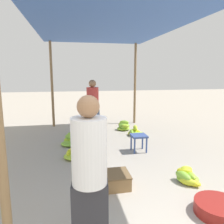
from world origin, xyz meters
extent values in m
cylinder|color=olive|center=(-1.38, 5.79, 1.36)|extent=(0.08, 0.08, 2.72)
cylinder|color=olive|center=(1.38, 5.79, 1.36)|extent=(0.08, 0.08, 2.72)
cube|color=#33569E|center=(0.00, 3.05, 2.74)|extent=(3.17, 5.89, 0.04)
cube|color=#2D2D33|center=(-0.68, 0.43, 0.36)|extent=(0.36, 0.23, 0.72)
cylinder|color=white|center=(-0.68, 0.43, 1.03)|extent=(0.37, 0.37, 0.62)
sphere|color=#9E704C|center=(-0.68, 0.43, 1.44)|extent=(0.20, 0.20, 0.20)
cube|color=#384C84|center=(0.65, 3.02, 0.36)|extent=(0.34, 0.34, 0.04)
cylinder|color=#384C84|center=(0.51, 2.88, 0.17)|extent=(0.04, 0.04, 0.34)
cylinder|color=#384C84|center=(0.78, 2.88, 0.17)|extent=(0.04, 0.04, 0.34)
cylinder|color=#384C84|center=(0.51, 3.15, 0.17)|extent=(0.04, 0.04, 0.34)
cylinder|color=#384C84|center=(0.78, 3.15, 0.17)|extent=(0.04, 0.04, 0.34)
cylinder|color=maroon|center=(0.94, 0.69, 0.08)|extent=(0.59, 0.59, 0.15)
ellipsoid|color=#91BE32|center=(-0.73, 2.87, 0.11)|extent=(0.16, 0.27, 0.13)
ellipsoid|color=#75B337|center=(-0.62, 2.86, 0.07)|extent=(0.17, 0.28, 0.14)
ellipsoid|color=yellow|center=(-0.87, 2.96, 0.10)|extent=(0.22, 0.32, 0.15)
ellipsoid|color=yellow|center=(-0.78, 2.88, 0.21)|extent=(0.24, 0.25, 0.09)
ellipsoid|color=#A1C52F|center=(-0.73, 2.87, 0.05)|extent=(0.55, 0.48, 0.10)
ellipsoid|color=#C2D229|center=(-0.74, 3.85, 0.13)|extent=(0.19, 0.25, 0.10)
ellipsoid|color=#B4CC2C|center=(-0.64, 3.69, 0.09)|extent=(0.17, 0.26, 0.14)
ellipsoid|color=#7AB536|center=(-0.86, 3.73, 0.21)|extent=(0.31, 0.29, 0.12)
ellipsoid|color=#76B337|center=(-0.69, 3.58, 0.08)|extent=(0.25, 0.31, 0.14)
ellipsoid|color=#A2C52F|center=(-0.93, 3.89, 0.08)|extent=(0.24, 0.24, 0.13)
ellipsoid|color=#8FBE32|center=(-0.64, 3.65, 0.07)|extent=(0.23, 0.16, 0.15)
ellipsoid|color=#82B835|center=(-0.83, 3.72, 0.26)|extent=(0.24, 0.20, 0.13)
ellipsoid|color=#7DB636|center=(-0.83, 3.72, 0.05)|extent=(0.51, 0.45, 0.10)
ellipsoid|color=#94BF32|center=(1.02, 1.47, 0.13)|extent=(0.14, 0.25, 0.10)
ellipsoid|color=#7EB735|center=(0.91, 1.51, 0.11)|extent=(0.22, 0.34, 0.15)
ellipsoid|color=yellow|center=(0.99, 1.41, 0.05)|extent=(0.29, 0.33, 0.11)
ellipsoid|color=#C3D229|center=(0.94, 1.40, 0.06)|extent=(0.30, 0.27, 0.12)
ellipsoid|color=#BED02A|center=(0.99, 1.59, 0.17)|extent=(0.22, 0.12, 0.14)
ellipsoid|color=yellow|center=(0.96, 1.57, 0.16)|extent=(0.27, 0.20, 0.11)
ellipsoid|color=#86BA34|center=(1.00, 1.52, 0.05)|extent=(0.36, 0.31, 0.10)
ellipsoid|color=#87BA34|center=(0.78, 4.87, 0.24)|extent=(0.30, 0.19, 0.14)
ellipsoid|color=#C4D329|center=(0.69, 4.95, 0.15)|extent=(0.15, 0.22, 0.14)
ellipsoid|color=#A0C42F|center=(0.76, 4.86, 0.10)|extent=(0.33, 0.29, 0.15)
ellipsoid|color=#A4C62F|center=(0.78, 4.79, 0.16)|extent=(0.29, 0.28, 0.09)
ellipsoid|color=#75B337|center=(0.74, 4.85, 0.16)|extent=(0.31, 0.18, 0.14)
ellipsoid|color=#84B934|center=(0.74, 4.89, 0.12)|extent=(0.19, 0.31, 0.14)
ellipsoid|color=#7CB636|center=(0.84, 4.99, 0.10)|extent=(0.36, 0.24, 0.14)
ellipsoid|color=#8FBD33|center=(0.76, 4.89, 0.05)|extent=(0.40, 0.35, 0.10)
ellipsoid|color=#97C131|center=(0.89, 4.23, 0.08)|extent=(0.33, 0.31, 0.10)
ellipsoid|color=#B8CE2B|center=(0.96, 4.31, 0.20)|extent=(0.15, 0.33, 0.15)
ellipsoid|color=#A0C430|center=(1.03, 4.19, 0.06)|extent=(0.32, 0.16, 0.11)
ellipsoid|color=yellow|center=(0.95, 4.30, 0.11)|extent=(0.32, 0.25, 0.12)
ellipsoid|color=#84B934|center=(0.84, 4.25, 0.10)|extent=(0.17, 0.35, 0.15)
ellipsoid|color=yellow|center=(0.95, 4.30, 0.05)|extent=(0.41, 0.36, 0.10)
cube|color=olive|center=(-0.19, 1.59, 0.10)|extent=(0.41, 0.41, 0.20)
cube|color=brown|center=(-0.19, 1.59, 0.21)|extent=(0.43, 0.43, 0.02)
cube|color=#384766|center=(-0.22, 4.53, 0.36)|extent=(0.39, 0.29, 0.72)
cylinder|color=#BF3833|center=(-0.22, 4.53, 1.04)|extent=(0.42, 0.42, 0.63)
sphere|color=#9E704C|center=(-0.22, 4.53, 1.45)|extent=(0.20, 0.20, 0.20)
camera|label=1|loc=(-0.84, -1.47, 1.73)|focal=35.00mm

